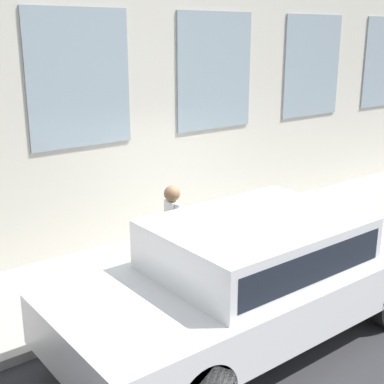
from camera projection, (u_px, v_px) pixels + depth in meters
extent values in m
plane|color=#2D2D30|center=(242.00, 282.00, 8.23)|extent=(80.00, 80.00, 0.00)
cube|color=#9E9B93|center=(195.00, 254.00, 9.10)|extent=(2.36, 60.00, 0.12)
cube|color=#8C9EA8|center=(312.00, 66.00, 11.59)|extent=(0.03, 1.75, 2.14)
cube|color=#8C9EA8|center=(215.00, 71.00, 9.96)|extent=(0.03, 1.75, 2.14)
cube|color=#8C9EA8|center=(80.00, 79.00, 8.33)|extent=(0.03, 1.75, 2.14)
cylinder|color=#2D7260|center=(210.00, 271.00, 8.27)|extent=(0.30, 0.30, 0.04)
cylinder|color=#2D7260|center=(211.00, 254.00, 8.19)|extent=(0.22, 0.22, 0.61)
sphere|color=#2C5D50|center=(211.00, 235.00, 8.10)|extent=(0.23, 0.23, 0.23)
cylinder|color=black|center=(211.00, 231.00, 8.08)|extent=(0.08, 0.08, 0.09)
cylinder|color=#2D7260|center=(219.00, 247.00, 8.26)|extent=(0.09, 0.10, 0.09)
cylinder|color=#2D7260|center=(203.00, 252.00, 8.07)|extent=(0.09, 0.10, 0.09)
cylinder|color=#726651|center=(176.00, 260.00, 7.86)|extent=(0.10, 0.10, 0.71)
cylinder|color=#726651|center=(170.00, 257.00, 7.97)|extent=(0.10, 0.10, 0.71)
cube|color=white|center=(172.00, 219.00, 7.74)|extent=(0.19, 0.13, 0.53)
cylinder|color=white|center=(178.00, 220.00, 7.63)|extent=(0.08, 0.08, 0.50)
cylinder|color=white|center=(167.00, 215.00, 7.84)|extent=(0.08, 0.08, 0.50)
sphere|color=#8C6647|center=(172.00, 194.00, 7.63)|extent=(0.24, 0.24, 0.24)
cylinder|color=black|center=(107.00, 319.00, 6.42)|extent=(0.24, 0.75, 0.75)
cylinder|color=black|center=(287.00, 255.00, 8.28)|extent=(0.24, 0.75, 0.75)
cube|color=white|center=(255.00, 287.00, 6.59)|extent=(2.04, 5.10, 0.59)
cube|color=white|center=(257.00, 242.00, 6.42)|extent=(1.79, 2.45, 0.59)
cube|color=#1E232D|center=(257.00, 242.00, 6.42)|extent=(1.80, 2.25, 0.38)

